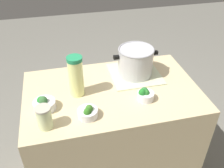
% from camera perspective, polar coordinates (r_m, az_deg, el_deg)
% --- Properties ---
extents(counter_slab, '(1.15, 0.72, 0.91)m').
position_cam_1_polar(counter_slab, '(1.97, 0.00, -12.07)').
color(counter_slab, '#CFB88A').
rests_on(counter_slab, ground_plane).
extents(dish_cloth, '(0.35, 0.35, 0.01)m').
position_cam_1_polar(dish_cloth, '(1.82, 5.20, 2.33)').
color(dish_cloth, beige).
rests_on(dish_cloth, counter_slab).
extents(cooking_pot, '(0.32, 0.25, 0.20)m').
position_cam_1_polar(cooking_pot, '(1.76, 5.38, 5.23)').
color(cooking_pot, '#B7B7BC').
rests_on(cooking_pot, dish_cloth).
extents(lemonade_pitcher, '(0.10, 0.10, 0.27)m').
position_cam_1_polar(lemonade_pitcher, '(1.57, -8.18, 1.77)').
color(lemonade_pitcher, '#EEF295').
rests_on(lemonade_pitcher, counter_slab).
extents(mason_jar, '(0.09, 0.09, 0.14)m').
position_cam_1_polar(mason_jar, '(1.41, -15.13, -7.35)').
color(mason_jar, beige).
rests_on(mason_jar, counter_slab).
extents(broccoli_bowl_front, '(0.12, 0.12, 0.08)m').
position_cam_1_polar(broccoli_bowl_front, '(1.45, -5.51, -6.47)').
color(broccoli_bowl_front, silver).
rests_on(broccoli_bowl_front, counter_slab).
extents(broccoli_bowl_center, '(0.13, 0.13, 0.09)m').
position_cam_1_polar(broccoli_bowl_center, '(1.55, -15.19, -4.42)').
color(broccoli_bowl_center, silver).
rests_on(broccoli_bowl_center, counter_slab).
extents(broccoli_bowl_back, '(0.11, 0.11, 0.08)m').
position_cam_1_polar(broccoli_bowl_back, '(1.58, 7.50, -2.41)').
color(broccoli_bowl_back, silver).
rests_on(broccoli_bowl_back, counter_slab).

